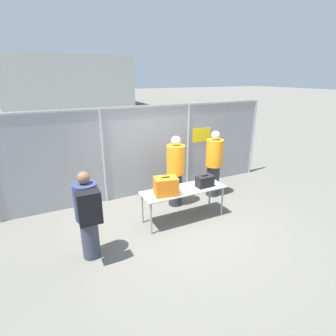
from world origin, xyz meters
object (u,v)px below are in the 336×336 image
object	(u,v)px
security_worker_far	(214,163)
utility_trailer	(177,152)
suitcase_black	(205,181)
suitcase_orange	(166,186)
traveler_hooded	(88,214)
security_worker_near	(176,171)
inspection_table	(184,192)

from	to	relation	value
security_worker_far	utility_trailer	bearing A→B (deg)	-106.86
suitcase_black	utility_trailer	bearing A→B (deg)	70.46
suitcase_black	suitcase_orange	bearing A→B (deg)	179.95
traveler_hooded	security_worker_near	world-z (taller)	security_worker_near
traveler_hooded	suitcase_black	bearing A→B (deg)	14.43
traveler_hooded	security_worker_near	xyz separation A→B (m)	(2.29, 1.18, 0.02)
suitcase_orange	traveler_hooded	distance (m)	1.69
traveler_hooded	utility_trailer	distance (m)	5.80
traveler_hooded	utility_trailer	xyz separation A→B (m)	(3.96, 4.21, -0.49)
inspection_table	security_worker_far	size ratio (longest dim) A/B	1.07
inspection_table	utility_trailer	size ratio (longest dim) A/B	0.49
inspection_table	security_worker_near	distance (m)	0.77
suitcase_black	security_worker_near	world-z (taller)	security_worker_near
traveler_hooded	suitcase_orange	bearing A→B (deg)	19.31
security_worker_far	inspection_table	bearing A→B (deg)	22.42
suitcase_orange	utility_trailer	size ratio (longest dim) A/B	0.14
traveler_hooded	security_worker_near	bearing A→B (deg)	33.19
suitcase_orange	security_worker_near	distance (m)	1.02
security_worker_near	utility_trailer	distance (m)	3.49
security_worker_far	traveler_hooded	bearing A→B (deg)	12.46
utility_trailer	suitcase_black	bearing A→B (deg)	-109.54
suitcase_orange	security_worker_far	xyz separation A→B (m)	(1.81, 0.84, -0.01)
suitcase_orange	inspection_table	bearing A→B (deg)	9.61
inspection_table	suitcase_orange	bearing A→B (deg)	-170.39
inspection_table	traveler_hooded	bearing A→B (deg)	-167.42
security_worker_far	suitcase_black	bearing A→B (deg)	37.62
suitcase_black	traveler_hooded	distance (m)	2.64
suitcase_black	security_worker_near	xyz separation A→B (m)	(-0.32, 0.79, 0.05)
security_worker_near	suitcase_black	bearing A→B (deg)	116.38
inspection_table	security_worker_far	bearing A→B (deg)	29.55
suitcase_orange	traveler_hooded	size ratio (longest dim) A/B	0.32
security_worker_far	utility_trailer	size ratio (longest dim) A/B	0.46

